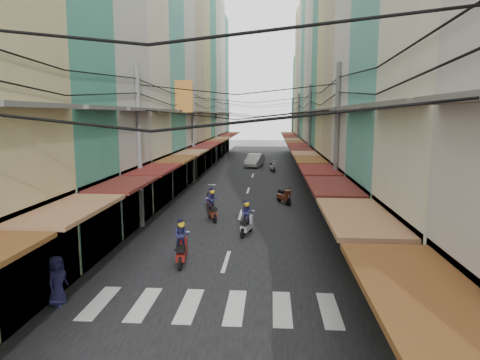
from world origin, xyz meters
The scene contains 15 objects.
ground centered at (0.00, 0.00, 0.00)m, with size 160.00×160.00×0.00m, color slate.
road centered at (0.00, 20.00, 0.01)m, with size 10.00×80.00×0.02m, color black.
sidewalk_left centered at (-6.50, 20.00, 0.03)m, with size 3.00×80.00×0.06m, color slate.
sidewalk_right centered at (6.50, 20.00, 0.03)m, with size 3.00×80.00×0.06m, color slate.
crosswalk centered at (0.00, -6.00, 0.03)m, with size 7.55×2.40×0.01m.
building_row_left centered at (-7.92, 16.56, 9.78)m, with size 7.80×67.67×23.70m.
building_row_right centered at (7.92, 16.45, 9.41)m, with size 7.80×68.98×22.59m.
utility_poles centered at (0.00, 15.01, 6.59)m, with size 10.20×66.13×8.20m.
white_car centered at (-0.10, 29.24, 0.00)m, with size 5.06×1.99×1.79m, color silver.
bicycle centered at (6.67, -3.00, 0.00)m, with size 0.55×1.47×1.01m, color black.
moving_scooters centered at (-0.29, 6.16, 0.52)m, with size 5.04×29.38×1.79m.
parked_scooters centered at (4.21, -3.40, 0.47)m, with size 13.27×14.89×0.97m.
pedestrians centered at (-3.95, -0.20, 1.00)m, with size 12.53×20.33×2.26m.
market_umbrella centered at (6.73, -6.74, 2.02)m, with size 2.18×2.18×2.30m.
traffic_sign centered at (5.66, -2.31, 2.33)m, with size 0.10×0.69×3.16m.
Camera 1 is at (1.73, -18.06, 5.74)m, focal length 32.00 mm.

